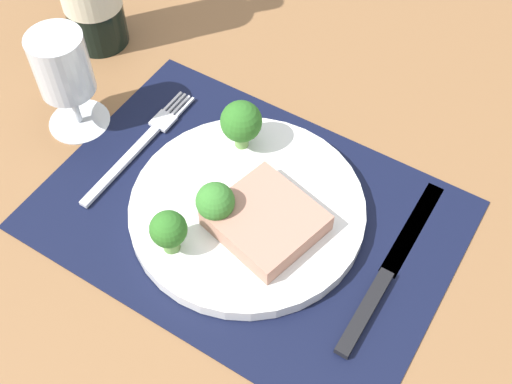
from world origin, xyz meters
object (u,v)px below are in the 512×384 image
Objects in this scene: plate at (247,209)px; wine_glass at (63,71)px; knife at (385,277)px; fork at (140,145)px; steak at (266,220)px.

wine_glass is at bearing 178.05° from plate.
knife is at bearing 1.94° from plate.
knife reaches higher than fork.
fork is at bearing 176.27° from knife.
fork is (-18.41, 2.70, -2.46)cm from steak.
plate is at bearing 157.14° from steak.
steak is at bearing -173.90° from knife.
steak reaches higher than plate.
plate is 1.29× the size of fork.
plate is at bearing -1.95° from wine_glass.
wine_glass is (-27.05, 2.10, 5.14)cm from steak.
fork is 11.53cm from wine_glass.
knife is (31.01, -0.89, 0.05)cm from fork.
steak is at bearing -4.44° from wine_glass.
knife is at bearing -0.42° from wine_glass.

